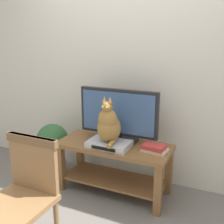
{
  "coord_description": "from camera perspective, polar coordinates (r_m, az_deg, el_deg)",
  "views": [
    {
      "loc": [
        1.09,
        -1.88,
        1.6
      ],
      "look_at": [
        -0.01,
        0.49,
        0.89
      ],
      "focal_mm": 44.35,
      "sensor_mm": 36.0,
      "label": 1
    }
  ],
  "objects": [
    {
      "name": "book_stack",
      "position": [
        2.7,
        8.73,
        -7.44
      ],
      "size": [
        0.25,
        0.18,
        0.07
      ],
      "color": "beige",
      "rests_on": "tv_stand"
    },
    {
      "name": "potted_plant",
      "position": [
        3.36,
        -12.12,
        -6.89
      ],
      "size": [
        0.37,
        0.37,
        0.63
      ],
      "color": "#9E6B4C",
      "rests_on": "ground"
    },
    {
      "name": "wooden_chair",
      "position": [
        2.12,
        -17.7,
        -15.32
      ],
      "size": [
        0.44,
        0.44,
        0.93
      ],
      "color": "olive",
      "rests_on": "ground"
    },
    {
      "name": "ground_plane",
      "position": [
        2.7,
        -4.57,
        -21.31
      ],
      "size": [
        12.0,
        12.0,
        0.0
      ],
      "primitive_type": "plane",
      "color": "slate"
    },
    {
      "name": "cat",
      "position": [
        2.7,
        -0.71,
        -2.66
      ],
      "size": [
        0.23,
        0.3,
        0.46
      ],
      "color": "olive",
      "rests_on": "media_box"
    },
    {
      "name": "tv",
      "position": [
        2.86,
        1.29,
        -0.59
      ],
      "size": [
        0.85,
        0.2,
        0.56
      ],
      "color": "black",
      "rests_on": "tv_stand"
    },
    {
      "name": "tv_stand",
      "position": [
        2.93,
        0.42,
        -9.65
      ],
      "size": [
        1.17,
        0.5,
        0.54
      ],
      "color": "brown",
      "rests_on": "ground"
    },
    {
      "name": "back_wall",
      "position": [
        3.1,
        4.3,
        11.37
      ],
      "size": [
        7.0,
        0.12,
        2.8
      ],
      "primitive_type": "cube",
      "color": "beige",
      "rests_on": "ground"
    },
    {
      "name": "media_box",
      "position": [
        2.78,
        -0.6,
        -6.63
      ],
      "size": [
        0.42,
        0.26,
        0.06
      ],
      "color": "#BCBCC1",
      "rests_on": "tv_stand"
    }
  ]
}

